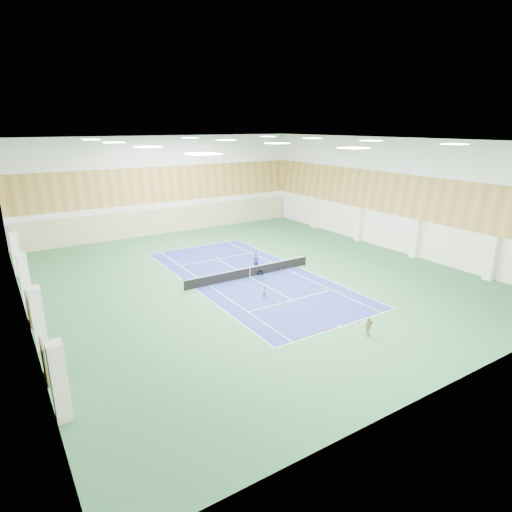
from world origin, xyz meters
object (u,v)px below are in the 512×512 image
(child_court, at_px, (265,292))
(child_apron, at_px, (368,327))
(tennis_net, at_px, (250,271))
(ball_cart, at_px, (260,276))
(coach, at_px, (256,261))

(child_court, height_order, child_apron, child_apron)
(tennis_net, distance_m, child_court, 5.09)
(child_apron, xyz_separation_m, ball_cart, (-0.31, 12.51, -0.20))
(child_court, relative_size, child_apron, 0.83)
(tennis_net, relative_size, child_court, 11.99)
(child_court, relative_size, ball_cart, 1.22)
(tennis_net, distance_m, coach, 2.39)
(ball_cart, bearing_deg, coach, 73.97)
(coach, height_order, child_apron, coach)
(child_apron, bearing_deg, child_court, 105.05)
(child_apron, distance_m, ball_cart, 12.52)
(coach, xyz_separation_m, child_apron, (-1.09, -15.44, -0.17))
(tennis_net, xyz_separation_m, ball_cart, (0.29, -1.26, -0.11))
(child_court, bearing_deg, ball_cart, 66.48)
(coach, bearing_deg, child_apron, 83.82)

